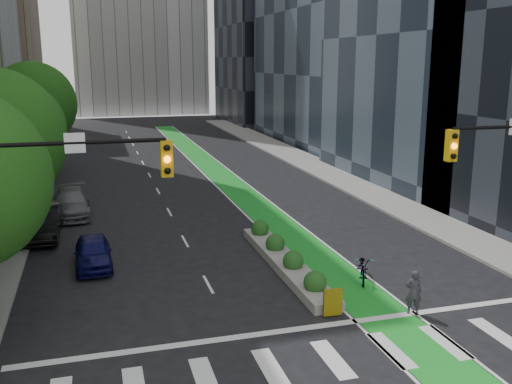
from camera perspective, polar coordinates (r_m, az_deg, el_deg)
ground at (r=19.27m, az=6.45°, el=-14.88°), size 160.00×160.00×0.00m
sidewalk_left at (r=41.96m, az=-22.65°, el=-0.30°), size 3.60×90.00×0.15m
sidewalk_right at (r=45.57m, az=8.23°, el=1.56°), size 3.60×90.00×0.15m
bike_lane_paint at (r=47.56m, az=-4.00°, el=2.06°), size 2.20×70.00×0.01m
building_dark_end at (r=87.98m, az=1.71°, el=16.23°), size 14.00×18.00×28.00m
tree_midfar at (r=38.15m, az=-22.57°, el=5.91°), size 5.60×5.60×7.76m
tree_far at (r=47.99m, az=-21.39°, el=8.16°), size 6.60×6.60×9.00m
signal_left at (r=16.81m, az=-22.39°, el=-2.49°), size 6.14×0.51×7.20m
median_planter at (r=25.55m, az=2.94°, el=-6.73°), size 1.20×10.26×1.10m
bicycle at (r=24.42m, az=10.67°, el=-7.43°), size 1.55×2.26×1.12m
cyclist at (r=21.65m, az=15.47°, el=-9.62°), size 0.71×0.58×1.67m
parked_car_left_near at (r=26.51m, az=-15.97°, el=-5.83°), size 1.65×3.94×1.33m
parked_car_left_mid at (r=31.53m, az=-20.61°, el=-2.89°), size 1.75×4.97×1.63m
parked_car_left_far at (r=35.55m, az=-18.03°, el=-1.04°), size 2.27×5.33×1.53m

